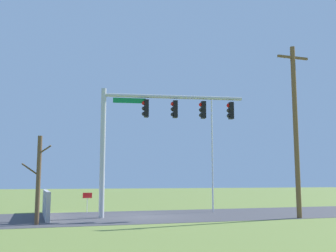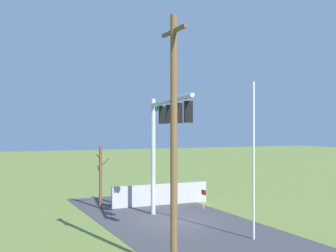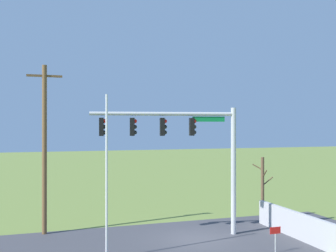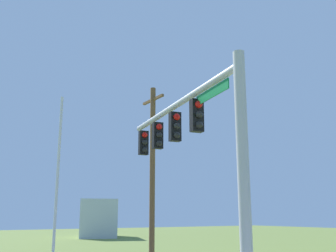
{
  "view_description": "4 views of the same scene",
  "coord_description": "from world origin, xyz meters",
  "px_view_note": "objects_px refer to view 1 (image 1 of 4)",
  "views": [
    {
      "loc": [
        5.8,
        22.05,
        1.95
      ],
      "look_at": [
        -1.38,
        0.3,
        5.05
      ],
      "focal_mm": 43.36,
      "sensor_mm": 36.0,
      "label": 1
    },
    {
      "loc": [
        -21.73,
        10.33,
        5.18
      ],
      "look_at": [
        -2.04,
        1.34,
        5.29
      ],
      "focal_mm": 46.3,
      "sensor_mm": 36.0,
      "label": 2
    },
    {
      "loc": [
        -8.13,
        -19.84,
        5.92
      ],
      "look_at": [
        -1.33,
        0.74,
        5.95
      ],
      "focal_mm": 43.65,
      "sensor_mm": 36.0,
      "label": 3
    },
    {
      "loc": [
        9.07,
        -5.91,
        3.11
      ],
      "look_at": [
        -1.55,
        0.75,
        5.9
      ],
      "focal_mm": 42.74,
      "sensor_mm": 36.0,
      "label": 4
    }
  ],
  "objects_px": {
    "flagpole": "(212,153)",
    "open_sign": "(87,198)",
    "signal_mast": "(150,123)",
    "bare_tree": "(38,178)",
    "utility_pole": "(296,127)"
  },
  "relations": [
    {
      "from": "bare_tree",
      "to": "utility_pole",
      "type": "bearing_deg",
      "value": 175.85
    },
    {
      "from": "flagpole",
      "to": "open_sign",
      "type": "bearing_deg",
      "value": -11.94
    },
    {
      "from": "signal_mast",
      "to": "bare_tree",
      "type": "bearing_deg",
      "value": 18.13
    },
    {
      "from": "utility_pole",
      "to": "bare_tree",
      "type": "xyz_separation_m",
      "value": [
        13.13,
        -0.95,
        -2.77
      ]
    },
    {
      "from": "signal_mast",
      "to": "bare_tree",
      "type": "relative_size",
      "value": 1.96
    },
    {
      "from": "flagpole",
      "to": "open_sign",
      "type": "xyz_separation_m",
      "value": [
        7.64,
        -1.62,
        -2.77
      ]
    },
    {
      "from": "flagpole",
      "to": "bare_tree",
      "type": "relative_size",
      "value": 1.85
    },
    {
      "from": "flagpole",
      "to": "open_sign",
      "type": "relative_size",
      "value": 6.04
    },
    {
      "from": "open_sign",
      "to": "bare_tree",
      "type": "bearing_deg",
      "value": 63.6
    },
    {
      "from": "signal_mast",
      "to": "utility_pole",
      "type": "distance_m",
      "value": 7.9
    },
    {
      "from": "flagpole",
      "to": "signal_mast",
      "type": "bearing_deg",
      "value": 27.07
    },
    {
      "from": "utility_pole",
      "to": "open_sign",
      "type": "relative_size",
      "value": 7.63
    },
    {
      "from": "signal_mast",
      "to": "open_sign",
      "type": "height_order",
      "value": "signal_mast"
    },
    {
      "from": "open_sign",
      "to": "flagpole",
      "type": "bearing_deg",
      "value": 168.06
    },
    {
      "from": "signal_mast",
      "to": "open_sign",
      "type": "relative_size",
      "value": 6.43
    }
  ]
}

